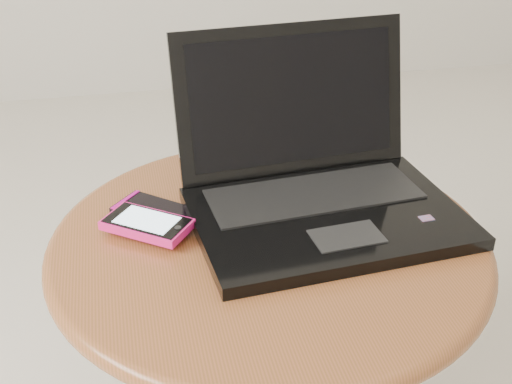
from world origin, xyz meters
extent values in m
cylinder|color=#552719|center=(-0.04, 0.08, 0.24)|extent=(0.10, 0.10, 0.43)
cylinder|color=brown|center=(-0.04, 0.08, 0.47)|extent=(0.58, 0.58, 0.03)
torus|color=brown|center=(-0.04, 0.08, 0.47)|extent=(0.61, 0.61, 0.03)
cube|color=black|center=(0.05, 0.09, 0.50)|extent=(0.39, 0.29, 0.02)
cube|color=black|center=(0.04, 0.14, 0.51)|extent=(0.32, 0.14, 0.00)
cube|color=black|center=(0.05, 0.02, 0.51)|extent=(0.10, 0.06, 0.00)
cube|color=red|center=(0.17, 0.04, 0.51)|extent=(0.02, 0.02, 0.00)
cube|color=black|center=(0.03, 0.25, 0.62)|extent=(0.37, 0.09, 0.22)
cube|color=black|center=(0.03, 0.24, 0.62)|extent=(0.32, 0.07, 0.19)
cube|color=black|center=(-0.19, 0.17, 0.49)|extent=(0.13, 0.12, 0.01)
cube|color=#C50B88|center=(-0.23, 0.20, 0.50)|extent=(0.05, 0.05, 0.00)
cube|color=#F51D7F|center=(-0.21, 0.12, 0.50)|extent=(0.13, 0.12, 0.01)
cube|color=black|center=(-0.21, 0.12, 0.51)|extent=(0.12, 0.11, 0.00)
cube|color=silver|center=(-0.21, 0.12, 0.51)|extent=(0.09, 0.09, 0.00)
cylinder|color=black|center=(-0.17, 0.09, 0.51)|extent=(0.01, 0.01, 0.00)
camera|label=1|loc=(-0.23, -0.68, 0.99)|focal=47.03mm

